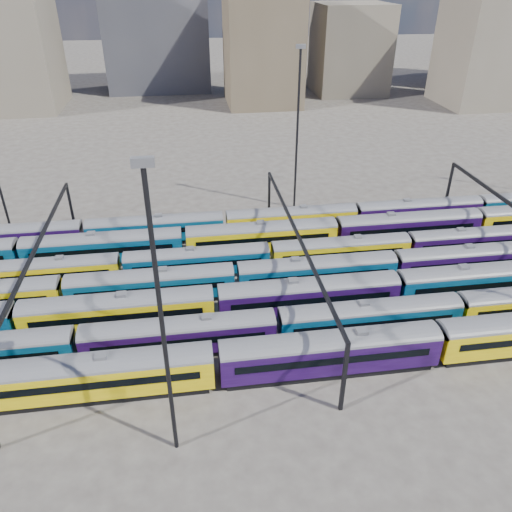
{
  "coord_description": "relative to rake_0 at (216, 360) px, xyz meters",
  "views": [
    {
      "loc": [
        -2.39,
        -51.1,
        35.47
      ],
      "look_at": [
        5.56,
        3.72,
        3.0
      ],
      "focal_mm": 35.0,
      "sensor_mm": 36.0,
      "label": 1
    }
  ],
  "objects": [
    {
      "name": "gantry_2",
      "position": [
        10.99,
        15.0,
        3.9
      ],
      "size": [
        0.35,
        40.35,
        8.03
      ],
      "color": "black",
      "rests_on": "ground"
    },
    {
      "name": "mast_2",
      "position": [
        -4.01,
        -7.0,
        11.08
      ],
      "size": [
        1.4,
        0.5,
        25.6
      ],
      "color": "black",
      "rests_on": "ground"
    },
    {
      "name": "rake_6",
      "position": [
        13.58,
        30.0,
        -0.29
      ],
      "size": [
        140.56,
        2.94,
        4.94
      ],
      "color": "black",
      "rests_on": "ground"
    },
    {
      "name": "rake_3",
      "position": [
        -6.68,
        15.0,
        -0.26
      ],
      "size": [
        142.11,
        2.97,
        5.0
      ],
      "color": "black",
      "rests_on": "ground"
    },
    {
      "name": "rake_5",
      "position": [
        -2.57,
        25.0,
        -0.09
      ],
      "size": [
        129.32,
        3.15,
        5.32
      ],
      "color": "black",
      "rests_on": "ground"
    },
    {
      "name": "mast_3",
      "position": [
        15.99,
        39.0,
        11.08
      ],
      "size": [
        1.4,
        0.5,
        25.6
      ],
      "color": "black",
      "rests_on": "ground"
    },
    {
      "name": "rake_1",
      "position": [
        -13.7,
        5.0,
        -0.25
      ],
      "size": [
        122.34,
        2.98,
        5.02
      ],
      "color": "black",
      "rests_on": "ground"
    },
    {
      "name": "rake_4",
      "position": [
        -10.59,
        20.0,
        -0.42
      ],
      "size": [
        114.76,
        2.8,
        4.7
      ],
      "color": "black",
      "rests_on": "ground"
    },
    {
      "name": "rake_2",
      "position": [
        -10.04,
        10.0,
        -0.12
      ],
      "size": [
        149.83,
        3.13,
        5.27
      ],
      "color": "black",
      "rests_on": "ground"
    },
    {
      "name": "gantry_1",
      "position": [
        -19.01,
        15.0,
        3.9
      ],
      "size": [
        0.35,
        40.35,
        8.03
      ],
      "color": "black",
      "rests_on": "ground"
    },
    {
      "name": "rake_0",
      "position": [
        0.0,
        0.0,
        0.0
      ],
      "size": [
        133.59,
        3.26,
        5.5
      ],
      "color": "black",
      "rests_on": "ground"
    },
    {
      "name": "ground",
      "position": [
        0.99,
        15.0,
        -2.89
      ],
      "size": [
        500.0,
        500.0,
        0.0
      ],
      "primitive_type": "plane",
      "color": "#433E39",
      "rests_on": "ground"
    }
  ]
}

